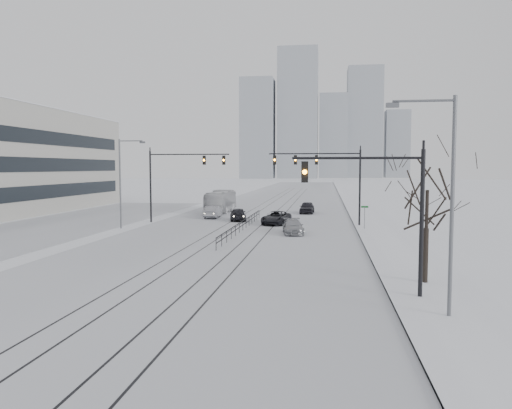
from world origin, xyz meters
The scene contains 21 objects.
ground centered at (0.00, 0.00, 0.00)m, with size 500.00×500.00×0.00m, color white.
road centered at (0.00, 60.00, 0.01)m, with size 22.00×260.00×0.02m, color silver.
sidewalk_east centered at (13.50, 60.00, 0.08)m, with size 5.00×260.00×0.16m, color white.
curb centered at (11.05, 60.00, 0.06)m, with size 0.10×260.00×0.12m, color gray.
parking_strip centered at (-20.00, 35.00, 0.01)m, with size 14.00×60.00×0.03m, color silver.
tram_rails centered at (0.00, 40.00, 0.02)m, with size 5.30×180.00×0.01m.
skyline centered at (5.02, 273.63, 30.65)m, with size 96.00×48.00×72.00m.
traffic_mast_near centered at (10.79, 6.00, 4.56)m, with size 6.10×0.37×7.00m.
traffic_mast_ne centered at (8.15, 34.99, 5.76)m, with size 9.60×0.37×8.00m.
traffic_mast_nw centered at (-8.52, 36.00, 5.57)m, with size 9.10×0.37×8.00m.
street_light_east centered at (12.70, 3.00, 5.21)m, with size 2.73×0.25×9.00m.
street_light_west centered at (-12.20, 30.00, 5.21)m, with size 2.73×0.25×9.00m.
bare_tree centered at (13.20, 9.00, 4.49)m, with size 4.40×4.40×6.10m.
median_fence centered at (0.00, 30.00, 0.53)m, with size 0.06×24.00×1.00m.
street_sign centered at (11.80, 32.00, 1.61)m, with size 0.70×0.06×2.40m.
sedan_sb_inner centered at (-2.06, 38.96, 0.75)m, with size 1.76×4.38×1.49m, color black.
sedan_sb_outer centered at (-5.67, 41.60, 0.73)m, with size 1.55×4.44×1.46m, color gray.
sedan_nb_front centered at (2.71, 35.68, 0.70)m, with size 2.34×5.07×1.41m, color black.
sedan_nb_right centered at (5.02, 28.30, 0.65)m, with size 1.82×4.49×1.30m, color #97999E.
sedan_nb_far centered at (5.52, 49.17, 0.77)m, with size 1.82×4.54×1.55m, color black.
box_truck centered at (-6.34, 49.47, 1.48)m, with size 2.49×10.65×2.97m, color silver.
Camera 1 is at (7.99, -17.73, 6.17)m, focal length 35.00 mm.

